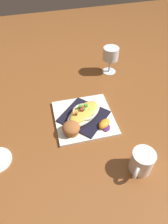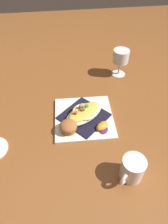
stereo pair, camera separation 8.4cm
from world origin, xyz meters
TOP-DOWN VIEW (x-y plane):
  - ground_plane at (0.00, 0.00)m, footprint 2.60×2.60m
  - square_plate at (0.00, 0.00)m, footprint 0.26×0.26m
  - folded_napkin at (0.00, 0.00)m, footprint 0.25×0.25m
  - gratin_dish at (-0.00, 0.00)m, footprint 0.21×0.18m
  - muffin at (-0.07, -0.07)m, footprint 0.07×0.07m
  - orange_garnish at (0.07, -0.07)m, footprint 0.07×0.07m
  - coffee_mug at (0.12, -0.28)m, footprint 0.10×0.09m
  - stemmed_glass at (0.23, 0.30)m, footprint 0.08×0.08m

SIDE VIEW (x-z plane):
  - ground_plane at x=0.00m, z-range 0.00..0.00m
  - square_plate at x=0.00m, z-range 0.00..0.01m
  - folded_napkin at x=0.00m, z-range 0.01..0.02m
  - orange_garnish at x=0.07m, z-range 0.01..0.04m
  - muffin at x=-0.07m, z-range 0.01..0.06m
  - gratin_dish at x=0.00m, z-range 0.01..0.06m
  - coffee_mug at x=0.12m, z-range 0.00..0.09m
  - stemmed_glass at x=0.23m, z-range 0.03..0.17m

